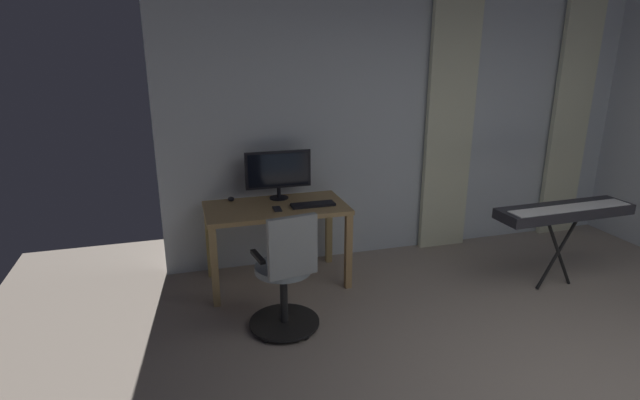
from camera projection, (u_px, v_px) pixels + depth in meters
name	position (u px, v px, depth m)	size (l,w,h in m)	color
back_room_partition	(410.00, 118.00, 5.15)	(5.12, 0.10, 2.85)	silver
curtain_left_panel	(570.00, 123.00, 5.60)	(0.47, 0.06, 2.63)	beige
curtain_right_panel	(449.00, 129.00, 5.19)	(0.53, 0.06, 2.63)	beige
desk	(276.00, 217.00, 4.52)	(1.28, 0.68, 0.76)	tan
office_chair	(286.00, 278.00, 3.76)	(0.56, 0.56, 0.99)	black
computer_monitor	(278.00, 171.00, 4.63)	(0.62, 0.18, 0.46)	black
computer_keyboard	(313.00, 205.00, 4.48)	(0.40, 0.13, 0.02)	black
computer_mouse	(231.00, 199.00, 4.63)	(0.06, 0.10, 0.04)	black
cell_phone_by_monitor	(277.00, 209.00, 4.38)	(0.07, 0.14, 0.01)	#232328
piano_keyboard	(565.00, 213.00, 4.39)	(1.29, 0.35, 0.80)	black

